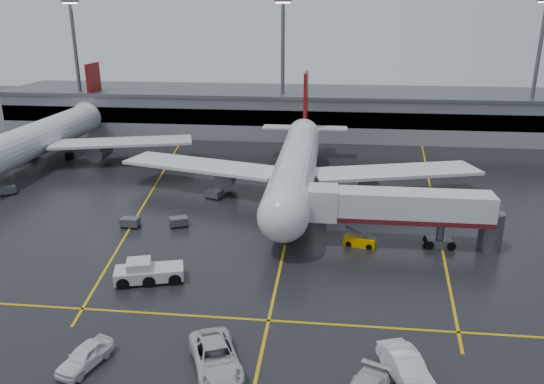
# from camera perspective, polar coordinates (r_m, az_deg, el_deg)

# --- Properties ---
(ground) EXTENTS (220.00, 220.00, 0.00)m
(ground) POSITION_cam_1_polar(r_m,az_deg,el_deg) (63.12, 2.01, -2.93)
(ground) COLOR black
(ground) RESTS_ON ground
(apron_line_centre) EXTENTS (0.25, 90.00, 0.02)m
(apron_line_centre) POSITION_cam_1_polar(r_m,az_deg,el_deg) (63.11, 2.01, -2.92)
(apron_line_centre) COLOR gold
(apron_line_centre) RESTS_ON ground
(apron_line_stop) EXTENTS (60.00, 0.25, 0.02)m
(apron_line_stop) POSITION_cam_1_polar(r_m,az_deg,el_deg) (43.50, -0.37, -13.58)
(apron_line_stop) COLOR gold
(apron_line_stop) RESTS_ON ground
(apron_line_left) EXTENTS (9.99, 69.35, 0.02)m
(apron_line_left) POSITION_cam_1_polar(r_m,az_deg,el_deg) (76.36, -12.50, 0.51)
(apron_line_left) COLOR gold
(apron_line_left) RESTS_ON ground
(apron_line_right) EXTENTS (7.57, 69.64, 0.02)m
(apron_line_right) POSITION_cam_1_polar(r_m,az_deg,el_deg) (73.61, 16.76, -0.53)
(apron_line_right) COLOR gold
(apron_line_right) RESTS_ON ground
(terminal) EXTENTS (122.00, 19.00, 8.60)m
(terminal) POSITION_cam_1_polar(r_m,az_deg,el_deg) (108.21, 4.08, 8.56)
(terminal) COLOR gray
(terminal) RESTS_ON ground
(light_mast_left) EXTENTS (3.00, 1.20, 25.45)m
(light_mast_left) POSITION_cam_1_polar(r_m,az_deg,el_deg) (112.36, -20.18, 13.10)
(light_mast_left) COLOR #595B60
(light_mast_left) RESTS_ON ground
(light_mast_mid) EXTENTS (3.00, 1.20, 25.45)m
(light_mast_mid) POSITION_cam_1_polar(r_m,az_deg,el_deg) (101.35, 1.15, 13.71)
(light_mast_mid) COLOR #595B60
(light_mast_mid) RESTS_ON ground
(light_mast_right) EXTENTS (3.00, 1.20, 25.45)m
(light_mast_right) POSITION_cam_1_polar(r_m,az_deg,el_deg) (107.00, 26.51, 12.08)
(light_mast_right) COLOR #595B60
(light_mast_right) RESTS_ON ground
(main_airliner) EXTENTS (48.80, 45.60, 14.10)m
(main_airliner) POSITION_cam_1_polar(r_m,az_deg,el_deg) (70.96, 2.68, 3.11)
(main_airliner) COLOR silver
(main_airliner) RESTS_ON ground
(second_airliner) EXTENTS (48.80, 45.60, 14.10)m
(second_airliner) POSITION_cam_1_polar(r_m,az_deg,el_deg) (94.62, -23.18, 5.57)
(second_airliner) COLOR silver
(second_airliner) RESTS_ON ground
(jet_bridge) EXTENTS (19.90, 3.40, 6.05)m
(jet_bridge) POSITION_cam_1_polar(r_m,az_deg,el_deg) (56.45, 13.67, -1.87)
(jet_bridge) COLOR silver
(jet_bridge) RESTS_ON ground
(pushback_tractor) EXTENTS (6.54, 4.10, 2.18)m
(pushback_tractor) POSITION_cam_1_polar(r_m,az_deg,el_deg) (50.07, -13.20, -8.38)
(pushback_tractor) COLOR silver
(pushback_tractor) RESTS_ON ground
(belt_loader) EXTENTS (3.44, 2.12, 2.04)m
(belt_loader) POSITION_cam_1_polar(r_m,az_deg,el_deg) (56.72, 9.39, -5.21)
(belt_loader) COLOR #DE9C00
(belt_loader) RESTS_ON ground
(service_van_a) EXTENTS (5.24, 7.10, 1.79)m
(service_van_a) POSITION_cam_1_polar(r_m,az_deg,el_deg) (38.24, -6.03, -17.17)
(service_van_a) COLOR silver
(service_van_a) RESTS_ON ground
(service_van_c) EXTENTS (3.66, 5.87, 1.83)m
(service_van_c) POSITION_cam_1_polar(r_m,az_deg,el_deg) (38.19, 14.15, -17.72)
(service_van_c) COLOR silver
(service_van_c) RESTS_ON ground
(service_van_d) EXTENTS (3.04, 4.85, 1.54)m
(service_van_d) POSITION_cam_1_polar(r_m,az_deg,el_deg) (40.47, -19.39, -16.23)
(service_van_d) COLOR white
(service_van_d) RESTS_ON ground
(baggage_cart_a) EXTENTS (2.36, 2.02, 1.12)m
(baggage_cart_a) POSITION_cam_1_polar(r_m,az_deg,el_deg) (61.70, -9.93, -3.11)
(baggage_cart_a) COLOR #595B60
(baggage_cart_a) RESTS_ON ground
(baggage_cart_b) EXTENTS (2.04, 1.36, 1.12)m
(baggage_cart_b) POSITION_cam_1_polar(r_m,az_deg,el_deg) (62.73, -14.93, -3.11)
(baggage_cart_b) COLOR #595B60
(baggage_cart_b) RESTS_ON ground
(baggage_cart_c) EXTENTS (2.35, 1.98, 1.12)m
(baggage_cart_c) POSITION_cam_1_polar(r_m,az_deg,el_deg) (70.23, -6.23, -0.22)
(baggage_cart_c) COLOR #595B60
(baggage_cart_c) RESTS_ON ground
(baggage_cart_e) EXTENTS (2.37, 2.27, 1.12)m
(baggage_cart_e) POSITION_cam_1_polar(r_m,az_deg,el_deg) (79.72, -26.43, 0.19)
(baggage_cart_e) COLOR #595B60
(baggage_cart_e) RESTS_ON ground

